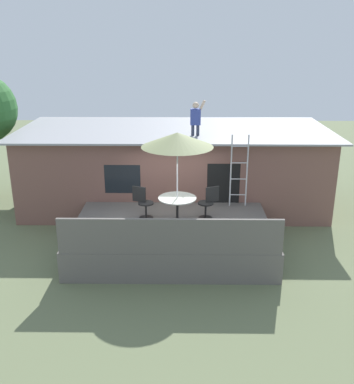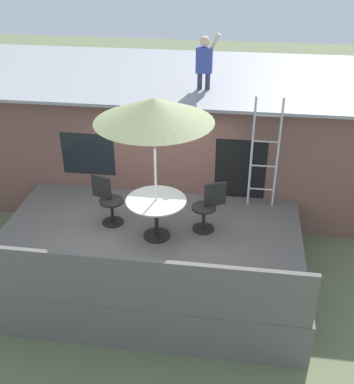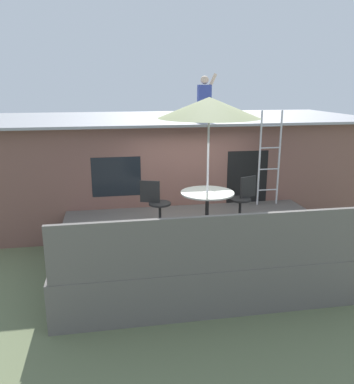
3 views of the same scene
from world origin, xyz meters
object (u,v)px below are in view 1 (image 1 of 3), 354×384
object	(u,v)px
patio_table	(177,203)
step_ladder	(239,171)
person_figure	(196,116)
patio_umbrella	(177,140)
patio_chair_right	(208,203)
patio_chair_left	(143,203)

from	to	relation	value
patio_table	step_ladder	world-z (taller)	step_ladder
step_ladder	person_figure	xyz separation A→B (m)	(-1.27, 1.20, 1.42)
patio_table	person_figure	distance (m)	3.25
patio_umbrella	patio_chair_right	xyz separation A→B (m)	(0.86, 0.37, -1.89)
patio_chair_left	step_ladder	bearing A→B (deg)	39.95
step_ladder	patio_chair_right	world-z (taller)	step_ladder
patio_chair_left	patio_chair_right	xyz separation A→B (m)	(1.82, 0.02, 0.00)
patio_umbrella	patio_chair_left	xyz separation A→B (m)	(-0.96, 0.35, -1.89)
patio_umbrella	patio_chair_right	bearing A→B (deg)	23.01
step_ladder	person_figure	bearing A→B (deg)	136.52
patio_table	patio_chair_right	xyz separation A→B (m)	(0.86, 0.37, -0.13)
step_ladder	patio_chair_left	size ratio (longest dim) A/B	2.39
patio_umbrella	step_ladder	xyz separation A→B (m)	(1.82, 1.35, -1.25)
patio_chair_left	person_figure	bearing A→B (deg)	75.72
patio_table	person_figure	size ratio (longest dim) A/B	0.94
step_ladder	patio_umbrella	bearing A→B (deg)	-143.29
patio_umbrella	patio_chair_left	world-z (taller)	patio_umbrella
step_ladder	person_figure	size ratio (longest dim) A/B	1.98
person_figure	patio_chair_right	size ratio (longest dim) A/B	1.21
step_ladder	patio_chair_left	distance (m)	3.02
patio_umbrella	patio_chair_left	distance (m)	2.15
person_figure	patio_chair_right	bearing A→B (deg)	-81.87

